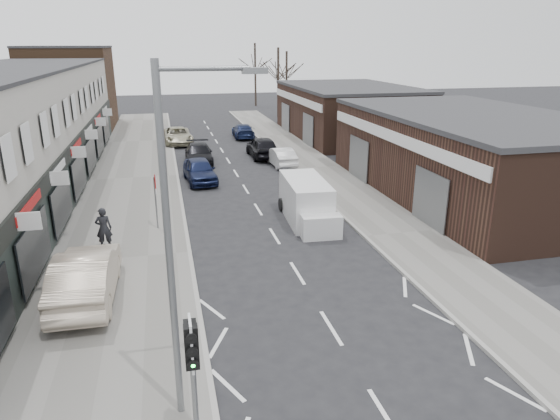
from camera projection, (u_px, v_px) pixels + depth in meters
ground at (355, 366)px, 13.62m from camera, size 160.00×160.00×0.00m
pavement_left at (133, 178)px, 32.45m from camera, size 5.50×64.00×0.12m
pavement_right at (317, 168)px, 35.17m from camera, size 3.50×64.00×0.12m
brick_block_far at (71, 89)px, 50.97m from camera, size 8.00×10.00×8.00m
right_unit_near at (472, 156)px, 28.56m from camera, size 10.00×18.00×4.50m
right_unit_far at (348, 112)px, 47.02m from camera, size 10.00×16.00×4.50m
tree_far_a at (278, 117)px, 59.90m from camera, size 3.60×3.60×8.00m
tree_far_b at (286, 110)px, 65.98m from camera, size 3.60×3.60×7.50m
tree_far_c at (256, 106)px, 70.87m from camera, size 3.60×3.60×8.50m
traffic_light at (192, 355)px, 10.04m from camera, size 0.28×0.60×3.10m
street_lamp at (176, 232)px, 10.44m from camera, size 2.23×0.22×8.00m
warning_sign at (155, 185)px, 22.88m from camera, size 0.12×0.80×2.70m
white_van at (306, 202)px, 24.56m from camera, size 2.12×5.38×2.06m
sedan_on_pavement at (86, 275)px, 16.76m from camera, size 1.89×5.24×1.72m
pedestrian at (104, 228)px, 20.88m from camera, size 0.67×0.45×1.82m
parked_car_left_a at (200, 170)px, 31.61m from camera, size 2.14×4.53×1.50m
parked_car_left_b at (199, 154)px, 36.58m from camera, size 2.16×4.91×1.40m
parked_car_left_c at (178, 136)px, 43.80m from camera, size 2.59×5.21×1.42m
parked_car_right_a at (281, 156)px, 35.91m from camera, size 1.64×4.10×1.33m
parked_car_right_b at (262, 147)px, 38.45m from camera, size 2.00×4.82×1.63m
parked_car_right_c at (243, 131)px, 46.66m from camera, size 2.00×4.53×1.29m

